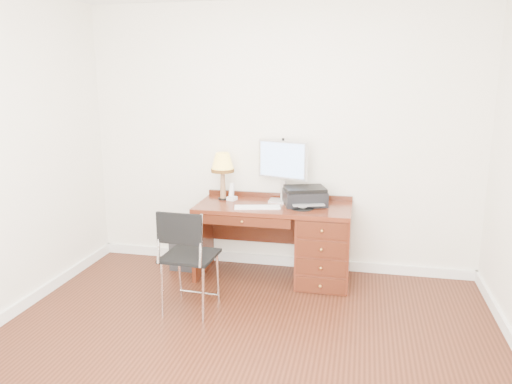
% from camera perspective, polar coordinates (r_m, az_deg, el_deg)
% --- Properties ---
extents(ground, '(4.00, 4.00, 0.00)m').
position_cam_1_polar(ground, '(3.88, -1.88, -17.49)').
color(ground, '#34160C').
rests_on(ground, ground).
extents(room_shell, '(4.00, 4.00, 4.00)m').
position_cam_1_polar(room_shell, '(4.40, 0.15, -12.85)').
color(room_shell, white).
rests_on(room_shell, ground).
extents(desk, '(1.50, 0.67, 0.75)m').
position_cam_1_polar(desk, '(4.92, 5.72, -5.48)').
color(desk, '#5B2213').
rests_on(desk, ground).
extents(monitor, '(0.51, 0.26, 0.61)m').
position_cam_1_polar(monitor, '(4.96, 2.97, 3.31)').
color(monitor, silver).
rests_on(monitor, desk).
extents(keyboard, '(0.45, 0.22, 0.02)m').
position_cam_1_polar(keyboard, '(4.75, 0.15, -1.75)').
color(keyboard, white).
rests_on(keyboard, desk).
extents(mouse_pad, '(0.22, 0.22, 0.04)m').
position_cam_1_polar(mouse_pad, '(4.74, 5.30, -1.78)').
color(mouse_pad, black).
rests_on(mouse_pad, desk).
extents(printer, '(0.48, 0.42, 0.18)m').
position_cam_1_polar(printer, '(4.88, 5.60, -0.47)').
color(printer, black).
rests_on(printer, desk).
extents(leg_lamp, '(0.23, 0.23, 0.48)m').
position_cam_1_polar(leg_lamp, '(5.03, -3.84, 3.05)').
color(leg_lamp, black).
rests_on(leg_lamp, desk).
extents(phone, '(0.10, 0.10, 0.17)m').
position_cam_1_polar(phone, '(5.05, -2.77, -0.37)').
color(phone, white).
rests_on(phone, desk).
extents(pen_cup, '(0.07, 0.07, 0.09)m').
position_cam_1_polar(pen_cup, '(4.89, 6.49, -0.97)').
color(pen_cup, black).
rests_on(pen_cup, desk).
extents(chair, '(0.45, 0.45, 0.91)m').
position_cam_1_polar(chair, '(4.23, -7.90, -6.66)').
color(chair, black).
rests_on(chair, ground).
extents(equipment_box, '(0.34, 0.34, 0.39)m').
position_cam_1_polar(equipment_box, '(5.35, -7.57, -6.48)').
color(equipment_box, black).
rests_on(equipment_box, ground).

